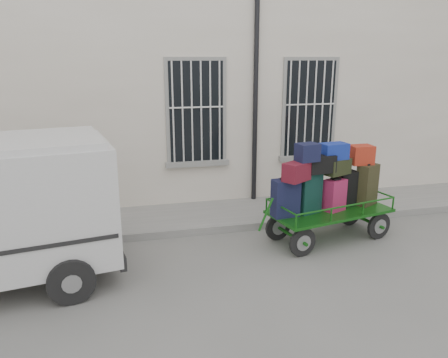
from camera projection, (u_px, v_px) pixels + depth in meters
name	position (u px, v px, depth m)	size (l,w,h in m)	color
ground	(251.00, 262.00, 7.56)	(80.00, 80.00, 0.00)	slate
building	(194.00, 73.00, 11.91)	(24.00, 5.15, 6.00)	beige
sidewalk	(222.00, 215.00, 9.60)	(24.00, 1.70, 0.15)	gray
luggage_cart	(328.00, 190.00, 8.22)	(2.79, 1.53, 1.95)	black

